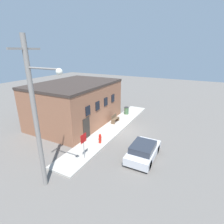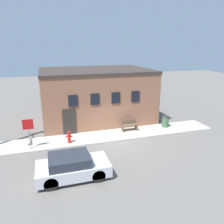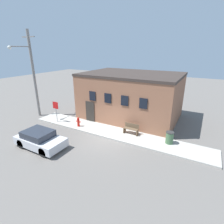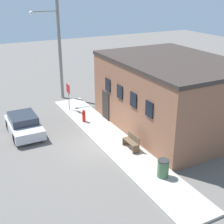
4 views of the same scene
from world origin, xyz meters
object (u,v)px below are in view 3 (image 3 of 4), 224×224
bench (131,129)px  parked_car (40,139)px  fire_hydrant (78,122)px  trash_bin (170,138)px  utility_pole (32,73)px  stop_sign (56,108)px

bench → parked_car: size_ratio=0.33×
fire_hydrant → parked_car: parked_car is taller
trash_bin → utility_pole: size_ratio=0.11×
fire_hydrant → parked_car: (-0.29, -4.17, 0.05)m
trash_bin → parked_car: bearing=-149.3°
trash_bin → utility_pole: (-14.24, -0.55, 4.15)m
bench → trash_bin: bearing=-1.5°
bench → trash_bin: size_ratio=1.33×
fire_hydrant → bench: (4.99, 0.98, -0.02)m
trash_bin → stop_sign: bearing=-174.5°
fire_hydrant → bench: 5.09m
stop_sign → bench: stop_sign is taller
bench → fire_hydrant: bearing=-168.9°
bench → trash_bin: trash_bin is taller
stop_sign → utility_pole: bearing=171.6°
fire_hydrant → bench: size_ratio=0.71×
fire_hydrant → bench: bearing=11.1°
stop_sign → utility_pole: (-3.37, 0.50, 3.17)m
fire_hydrant → stop_sign: bearing=-176.7°
stop_sign → parked_car: size_ratio=0.54×
stop_sign → trash_bin: bearing=5.5°
stop_sign → bench: bearing=8.5°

